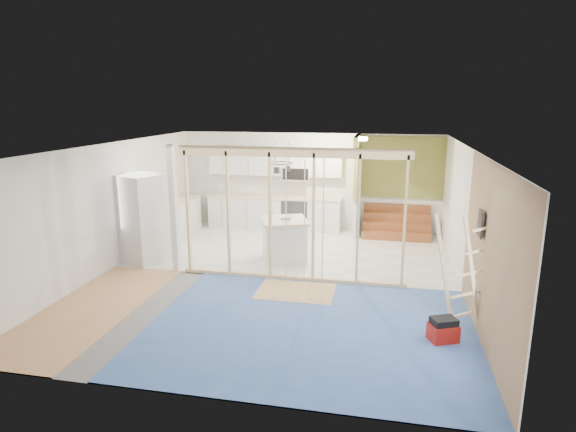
% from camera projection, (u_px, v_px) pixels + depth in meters
% --- Properties ---
extents(room, '(7.01, 8.01, 2.61)m').
position_uv_depth(room, '(276.00, 215.00, 9.19)').
color(room, slate).
rests_on(room, ground).
extents(floor_overlays, '(7.00, 8.00, 0.03)m').
position_uv_depth(floor_overlays, '(281.00, 278.00, 9.54)').
color(floor_overlays, silver).
rests_on(floor_overlays, room).
extents(stud_frame, '(4.66, 0.14, 2.60)m').
position_uv_depth(stud_frame, '(265.00, 200.00, 9.17)').
color(stud_frame, beige).
rests_on(stud_frame, room).
extents(base_cabinets, '(4.45, 2.24, 0.93)m').
position_uv_depth(base_cabinets, '(246.00, 214.00, 12.90)').
color(base_cabinets, silver).
rests_on(base_cabinets, room).
extents(upper_cabinets, '(3.60, 0.41, 0.85)m').
position_uv_depth(upper_cabinets, '(277.00, 162.00, 12.87)').
color(upper_cabinets, silver).
rests_on(upper_cabinets, room).
extents(green_partition, '(2.25, 1.51, 2.60)m').
position_uv_depth(green_partition, '(385.00, 200.00, 12.36)').
color(green_partition, olive).
rests_on(green_partition, room).
extents(pot_rack, '(0.52, 0.52, 0.72)m').
position_uv_depth(pot_rack, '(281.00, 166.00, 10.89)').
color(pot_rack, black).
rests_on(pot_rack, room).
extents(sheathing_panel, '(0.02, 4.00, 2.60)m').
position_uv_depth(sheathing_panel, '(490.00, 259.00, 6.61)').
color(sheathing_panel, '#A17457').
rests_on(sheathing_panel, room).
extents(electrical_panel, '(0.04, 0.30, 0.40)m').
position_uv_depth(electrical_panel, '(481.00, 224.00, 7.11)').
color(electrical_panel, '#35363A').
rests_on(electrical_panel, room).
extents(ceiling_light, '(0.32, 0.32, 0.08)m').
position_uv_depth(ceiling_light, '(361.00, 139.00, 11.49)').
color(ceiling_light, '#FFEABF').
rests_on(ceiling_light, room).
extents(fridge, '(1.10, 1.06, 1.92)m').
position_uv_depth(fridge, '(143.00, 219.00, 10.29)').
color(fridge, silver).
rests_on(fridge, room).
extents(island, '(1.24, 1.24, 0.94)m').
position_uv_depth(island, '(284.00, 240.00, 10.45)').
color(island, silver).
rests_on(island, room).
extents(bowl, '(0.30, 0.30, 0.06)m').
position_uv_depth(bowl, '(286.00, 218.00, 10.36)').
color(bowl, silver).
rests_on(bowl, island).
extents(soap_bottle_a, '(0.12, 0.13, 0.27)m').
position_uv_depth(soap_bottle_a, '(218.00, 189.00, 13.26)').
color(soap_bottle_a, '#A5A9B8').
rests_on(soap_bottle_a, base_cabinets).
extents(soap_bottle_b, '(0.08, 0.08, 0.17)m').
position_uv_depth(soap_bottle_b, '(306.00, 194.00, 12.70)').
color(soap_bottle_b, silver).
rests_on(soap_bottle_b, base_cabinets).
extents(toolbox, '(0.47, 0.42, 0.37)m').
position_uv_depth(toolbox, '(443.00, 330.00, 6.98)').
color(toolbox, '#A1170E').
rests_on(toolbox, room).
extents(ladder, '(0.97, 0.16, 1.81)m').
position_uv_depth(ladder, '(462.00, 273.00, 7.13)').
color(ladder, beige).
rests_on(ladder, room).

